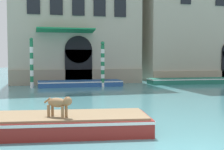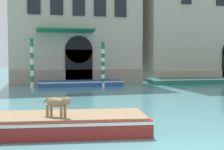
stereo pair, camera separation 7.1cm
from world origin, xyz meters
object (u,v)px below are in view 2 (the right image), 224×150
Objects in this scene: mooring_pole_0 at (32,63)px; boat_moored_far at (190,81)px; boat_foreground at (42,124)px; boat_moored_near_palazzo at (81,83)px; mooring_pole_1 at (103,64)px; dog_on_deck at (58,103)px.

boat_moored_far is at bearing 1.14° from mooring_pole_0.
mooring_pole_0 reaches higher than boat_foreground.
boat_foreground is 13.84m from mooring_pole_0.
mooring_pole_1 is (1.56, -0.84, 1.48)m from boat_moored_near_palazzo.
boat_foreground is at bearing -89.00° from mooring_pole_0.
mooring_pole_1 is (5.11, -0.42, -0.11)m from mooring_pole_0.
dog_on_deck is 14.92m from boat_moored_near_palazzo.
boat_moored_near_palazzo is 1.75× the size of mooring_pole_0.
boat_moored_near_palazzo is at bearing 118.66° from dog_on_deck.
mooring_pole_1 is at bearing 111.95° from dog_on_deck.
boat_moored_far is (9.13, -0.17, 0.02)m from boat_moored_near_palazzo.
boat_foreground reaches higher than boat_moored_far.
mooring_pole_0 is 5.13m from mooring_pole_1.
boat_moored_far is (12.45, 14.01, -0.06)m from boat_foreground.
boat_moored_near_palazzo is at bearing 151.74° from mooring_pole_1.
boat_foreground is 0.91× the size of boat_moored_far.
mooring_pole_0 is (-0.24, 13.75, 1.52)m from boat_foreground.
boat_moored_far is at bearing 56.50° from boat_foreground.
boat_moored_near_palazzo is at bearing 6.77° from mooring_pole_0.
boat_moored_near_palazzo is 9.13m from boat_moored_far.
dog_on_deck is 14.24m from mooring_pole_0.
boat_moored_far reaches higher than boat_moored_near_palazzo.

